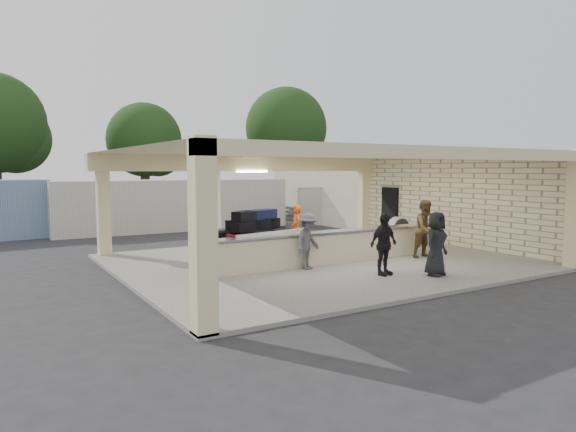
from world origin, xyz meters
TOP-DOWN VIEW (x-y plane):
  - ground at (0.00, 0.00)m, footprint 120.00×120.00m
  - pavilion at (0.21, 0.66)m, footprint 12.01×10.00m
  - baggage_counter at (0.00, -0.50)m, footprint 8.20×0.58m
  - luggage_cart at (-1.94, 0.62)m, footprint 3.07×2.24m
  - drum_fan at (4.54, 1.18)m, footprint 0.98×0.53m
  - baggage_handler at (0.35, 1.83)m, footprint 0.52×0.67m
  - passenger_a at (3.32, -1.37)m, footprint 0.93×0.43m
  - passenger_b at (0.22, -2.78)m, footprint 1.04×0.51m
  - passenger_c at (-1.06, -1.00)m, footprint 1.11×0.81m
  - passenger_d at (1.40, -3.54)m, footprint 0.91×0.58m
  - car_white_a at (8.30, 12.82)m, footprint 4.83×3.06m
  - car_white_b at (13.44, 13.52)m, footprint 4.99×3.19m
  - car_dark at (6.40, 15.85)m, footprint 4.35×2.40m
  - container_white at (-0.84, 11.20)m, footprint 11.39×2.51m
  - fence at (11.00, 9.00)m, footprint 12.06×0.06m
  - tree_mid at (2.32, 26.16)m, footprint 6.00×5.60m
  - tree_right at (14.32, 25.16)m, footprint 7.20×7.00m
  - adjacent_building at (9.50, 10.00)m, footprint 6.00×8.00m

SIDE VIEW (x-z plane):
  - ground at x=0.00m, z-range 0.00..0.00m
  - baggage_counter at x=0.00m, z-range 0.10..1.08m
  - car_white_a at x=8.30m, z-range 0.00..1.28m
  - drum_fan at x=4.54m, z-range 0.14..1.21m
  - car_dark at x=6.40m, z-range 0.00..1.37m
  - car_white_b at x=13.44m, z-range 0.00..1.48m
  - passenger_c at x=-1.06m, z-range 0.10..1.73m
  - baggage_handler at x=0.35m, z-range 0.10..1.73m
  - passenger_b at x=0.22m, z-range 0.10..1.81m
  - passenger_d at x=1.40m, z-range 0.10..1.84m
  - luggage_cart at x=-1.94m, z-range 0.20..1.83m
  - passenger_a at x=3.32m, z-range 0.10..1.98m
  - fence at x=11.00m, z-range 0.04..2.07m
  - container_white at x=-0.84m, z-range 0.00..2.46m
  - pavilion at x=0.21m, z-range -0.43..3.12m
  - adjacent_building at x=9.50m, z-range 0.00..3.20m
  - tree_mid at x=2.32m, z-range 0.96..8.96m
  - tree_right at x=14.32m, z-range 1.21..11.21m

